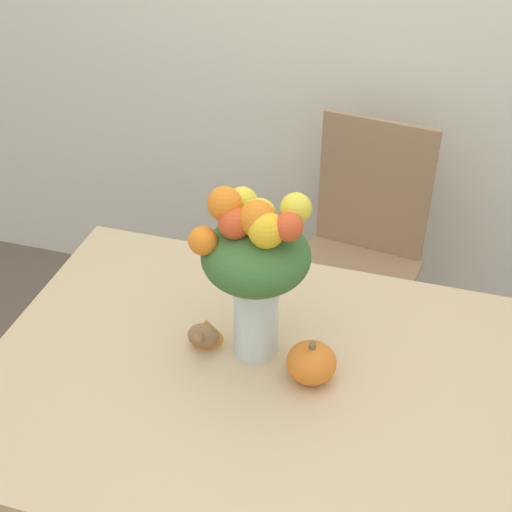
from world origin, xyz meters
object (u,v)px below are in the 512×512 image
(flower_vase, at_px, (255,263))
(turkey_figurine, at_px, (205,332))
(pumpkin, at_px, (311,362))
(dining_chair_near_window, at_px, (358,258))

(flower_vase, relative_size, turkey_figurine, 4.10)
(turkey_figurine, bearing_deg, flower_vase, 4.64)
(pumpkin, xyz_separation_m, dining_chair_near_window, (-0.01, 0.84, -0.29))
(flower_vase, xyz_separation_m, pumpkin, (0.16, -0.05, -0.23))
(flower_vase, distance_m, dining_chair_near_window, 0.95)
(dining_chair_near_window, bearing_deg, pumpkin, -81.75)
(flower_vase, bearing_deg, dining_chair_near_window, 79.46)
(flower_vase, bearing_deg, pumpkin, -18.94)
(flower_vase, relative_size, dining_chair_near_window, 0.47)
(flower_vase, height_order, dining_chair_near_window, flower_vase)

